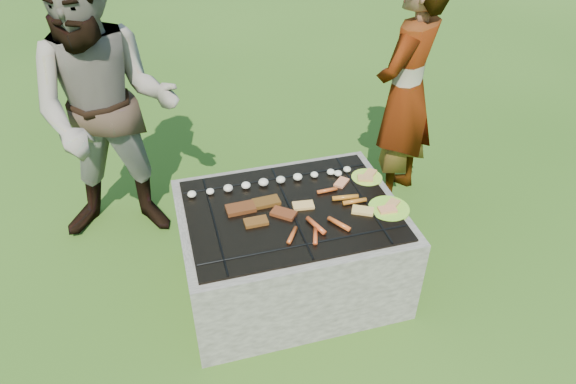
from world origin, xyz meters
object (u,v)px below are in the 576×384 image
object	(u,v)px
bystander	(108,112)
plate_near	(389,209)
fire_pit	(290,250)
cook	(406,94)
plate_far	(367,177)

from	to	relation	value
bystander	plate_near	bearing A→B (deg)	-23.23
fire_pit	cook	bearing A→B (deg)	34.64
plate_near	fire_pit	bearing A→B (deg)	164.90
fire_pit	plate_near	distance (m)	0.67
fire_pit	bystander	distance (m)	1.45
plate_far	cook	xyz separation A→B (m)	(0.50, 0.55, 0.26)
fire_pit	plate_far	xyz separation A→B (m)	(0.56, 0.18, 0.33)
fire_pit	plate_near	world-z (taller)	plate_near
fire_pit	cook	xyz separation A→B (m)	(1.06, 0.73, 0.59)
cook	fire_pit	bearing A→B (deg)	-3.32
fire_pit	plate_far	bearing A→B (deg)	18.00
fire_pit	cook	world-z (taller)	cook
cook	plate_far	bearing A→B (deg)	9.76
plate_far	cook	size ratio (longest dim) A/B	0.13
cook	bystander	size ratio (longest dim) A/B	0.91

